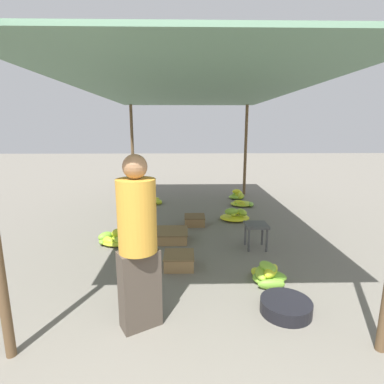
{
  "coord_description": "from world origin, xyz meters",
  "views": [
    {
      "loc": [
        -0.1,
        -1.87,
        1.85
      ],
      "look_at": [
        0.0,
        2.73,
        0.85
      ],
      "focal_mm": 28.0,
      "sensor_mm": 36.0,
      "label": 1
    }
  ],
  "objects": [
    {
      "name": "banana_pile_right_3",
      "position": [
        0.91,
        3.96,
        0.09
      ],
      "size": [
        0.6,
        0.61,
        0.27
      ],
      "color": "#C6D429",
      "rests_on": "ground"
    },
    {
      "name": "canopy_tarp",
      "position": [
        0.0,
        3.33,
        2.46
      ],
      "size": [
        3.49,
        6.46,
        0.04
      ],
      "primitive_type": "cube",
      "color": "#567A60",
      "rests_on": "canopy_post_front_left"
    },
    {
      "name": "basin_black",
      "position": [
        0.91,
        0.84,
        0.07
      ],
      "size": [
        0.52,
        0.52,
        0.14
      ],
      "color": "black",
      "rests_on": "ground"
    },
    {
      "name": "crate_mid",
      "position": [
        0.07,
        3.67,
        0.09
      ],
      "size": [
        0.39,
        0.39,
        0.18
      ],
      "color": "olive",
      "rests_on": "ground"
    },
    {
      "name": "banana_pile_right_0",
      "position": [
        1.27,
        5.83,
        0.09
      ],
      "size": [
        0.42,
        0.41,
        0.26
      ],
      "color": "yellow",
      "rests_on": "ground"
    },
    {
      "name": "banana_pile_left_0",
      "position": [
        -0.93,
        5.35,
        0.07
      ],
      "size": [
        0.53,
        0.48,
        0.2
      ],
      "color": "#BFD12A",
      "rests_on": "ground"
    },
    {
      "name": "crate_near",
      "position": [
        -0.34,
        2.87,
        0.09
      ],
      "size": [
        0.54,
        0.54,
        0.17
      ],
      "color": "#9E7A4C",
      "rests_on": "ground"
    },
    {
      "name": "crate_far",
      "position": [
        -0.19,
        1.88,
        0.09
      ],
      "size": [
        0.4,
        0.4,
        0.19
      ],
      "color": "#9E7A4C",
      "rests_on": "ground"
    },
    {
      "name": "banana_pile_left_1",
      "position": [
        -1.2,
        2.74,
        0.08
      ],
      "size": [
        0.76,
        0.52,
        0.25
      ],
      "color": "#A8C82E",
      "rests_on": "ground"
    },
    {
      "name": "vendor_foreground",
      "position": [
        -0.53,
        0.67,
        0.85
      ],
      "size": [
        0.47,
        0.47,
        1.63
      ],
      "color": "#4C4238",
      "rests_on": "ground"
    },
    {
      "name": "canopy_post_back_left",
      "position": [
        -1.55,
        6.36,
        1.22
      ],
      "size": [
        0.08,
        0.08,
        2.44
      ],
      "primitive_type": "cylinder",
      "color": "brown",
      "rests_on": "ground"
    },
    {
      "name": "stool",
      "position": [
        0.99,
        2.5,
        0.32
      ],
      "size": [
        0.34,
        0.34,
        0.4
      ],
      "color": "#4C4C4C",
      "rests_on": "ground"
    },
    {
      "name": "banana_pile_right_2",
      "position": [
        1.25,
        5.07,
        0.08
      ],
      "size": [
        0.57,
        0.5,
        0.31
      ],
      "color": "#B2CB2C",
      "rests_on": "ground"
    },
    {
      "name": "banana_pile_right_1",
      "position": [
        0.9,
        1.45,
        0.09
      ],
      "size": [
        0.44,
        0.5,
        0.25
      ],
      "color": "#C9D528",
      "rests_on": "ground"
    },
    {
      "name": "ground_plane",
      "position": [
        0.0,
        0.0,
        0.0
      ],
      "size": [
        40.0,
        40.0,
        0.0
      ],
      "primitive_type": "plane",
      "color": "slate",
      "rests_on": "ground"
    },
    {
      "name": "canopy_post_back_right",
      "position": [
        1.55,
        6.36,
        1.22
      ],
      "size": [
        0.08,
        0.08,
        2.44
      ],
      "primitive_type": "cylinder",
      "color": "brown",
      "rests_on": "ground"
    }
  ]
}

